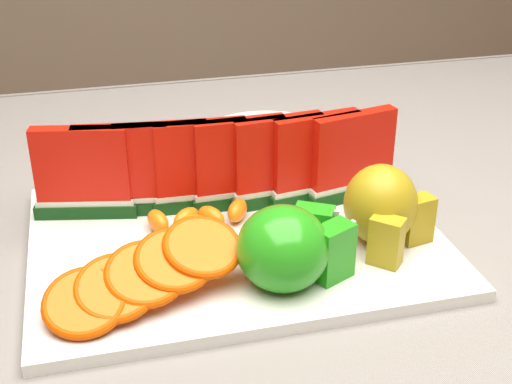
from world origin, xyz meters
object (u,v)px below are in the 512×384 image
Objects in this scene: pear_cluster at (383,207)px; fork at (62,188)px; platter at (236,239)px; side_plate at (267,139)px; apple_cluster at (290,248)px.

pear_cluster reaches higher than fork.
platter is at bearing -44.59° from fork.
platter is at bearing -111.76° from side_plate.
pear_cluster is (0.10, 0.04, 0.01)m from apple_cluster.
apple_cluster is at bearing -71.23° from platter.
platter is 0.10m from apple_cluster.
platter is at bearing 108.77° from apple_cluster.
apple_cluster is 0.32m from fork.
fork is (-0.20, 0.25, -0.04)m from apple_cluster.
fork is (-0.26, -0.08, -0.00)m from side_plate.
pear_cluster is at bearing 20.69° from apple_cluster.
apple_cluster is 0.53× the size of side_plate.
apple_cluster is 0.56× the size of fork.
platter reaches higher than side_plate.
apple_cluster is 0.34m from side_plate.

